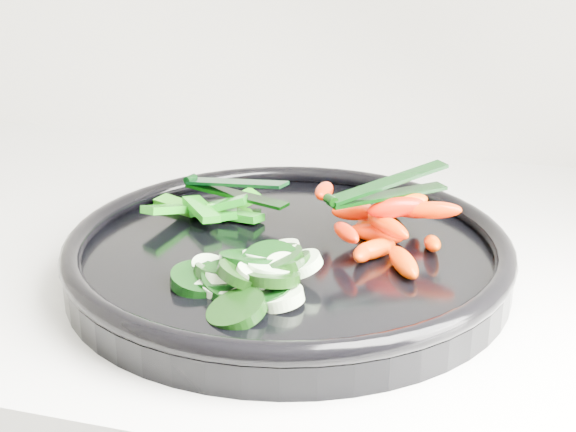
# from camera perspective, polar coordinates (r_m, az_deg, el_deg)

# --- Properties ---
(veggie_tray) EXTENTS (0.49, 0.49, 0.04)m
(veggie_tray) POSITION_cam_1_polar(r_m,az_deg,el_deg) (0.68, -0.00, -2.73)
(veggie_tray) COLOR black
(veggie_tray) RESTS_ON counter
(cucumber_pile) EXTENTS (0.12, 0.13, 0.04)m
(cucumber_pile) POSITION_cam_1_polar(r_m,az_deg,el_deg) (0.61, -2.98, -4.26)
(cucumber_pile) COLOR black
(cucumber_pile) RESTS_ON veggie_tray
(carrot_pile) EXTENTS (0.13, 0.17, 0.05)m
(carrot_pile) POSITION_cam_1_polar(r_m,az_deg,el_deg) (0.68, 6.88, -0.49)
(carrot_pile) COLOR #FF3A00
(carrot_pile) RESTS_ON veggie_tray
(pepper_pile) EXTENTS (0.12, 0.10, 0.04)m
(pepper_pile) POSITION_cam_1_polar(r_m,az_deg,el_deg) (0.75, -5.53, 0.52)
(pepper_pile) COLOR #0C6B0A
(pepper_pile) RESTS_ON veggie_tray
(tong_carrot) EXTENTS (0.09, 0.09, 0.02)m
(tong_carrot) POSITION_cam_1_polar(r_m,az_deg,el_deg) (0.67, 6.90, 1.89)
(tong_carrot) COLOR black
(tong_carrot) RESTS_ON carrot_pile
(tong_pepper) EXTENTS (0.11, 0.05, 0.02)m
(tong_pepper) POSITION_cam_1_polar(r_m,az_deg,el_deg) (0.74, -3.97, 2.00)
(tong_pepper) COLOR black
(tong_pepper) RESTS_ON pepper_pile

